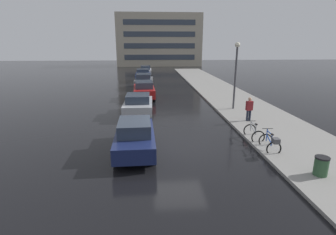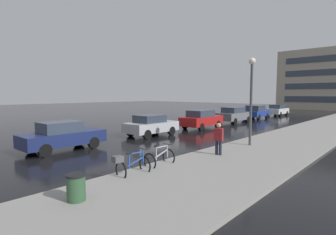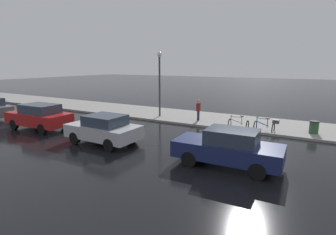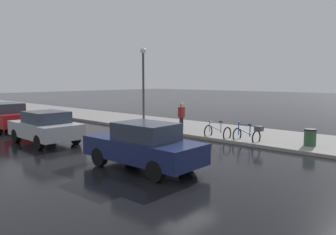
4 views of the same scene
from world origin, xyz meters
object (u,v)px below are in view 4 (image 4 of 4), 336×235
Objects in this scene: car_navy at (143,146)px; car_red at (4,116)px; pedestrian at (181,115)px; streetlamp at (143,76)px; bicycle_nearest at (249,134)px; bicycle_second at (217,132)px; trash_bin at (310,139)px; car_silver at (45,127)px.

car_red is (0.23, 12.36, 0.04)m from car_navy.
streetlamp is (0.05, 3.23, 2.27)m from pedestrian.
bicycle_nearest is 0.32× the size of car_navy.
car_navy is at bearing -148.65° from pedestrian.
car_navy is at bearing -91.05° from car_red.
bicycle_second is at bearing -62.33° from car_red.
car_red reaches higher than trash_bin.
car_navy is 1.11× the size of car_silver.
streetlamp reaches higher than trash_bin.
trash_bin is at bearing -72.71° from bicycle_nearest.
streetlamp reaches higher than car_navy.
bicycle_nearest reaches higher than bicycle_second.
streetlamp is (7.11, 0.90, 2.43)m from car_silver.
pedestrian reaches higher than car_red.
pedestrian reaches higher than car_navy.
car_silver is (-6.33, 7.09, 0.29)m from bicycle_nearest.
car_red is at bearing 115.03° from bicycle_nearest.
car_navy is 4.99× the size of trash_bin.
pedestrian is 3.95m from streetlamp.
car_silver is 5.79m from car_red.
bicycle_second is (-0.14, 1.68, -0.09)m from bicycle_nearest.
bicycle_nearest is at bearing -64.97° from car_red.
bicycle_second is 6.22m from car_navy.
car_red is at bearing 144.31° from streetlamp.
bicycle_second is 3.25m from pedestrian.
car_silver is 0.78× the size of streetlamp.
bicycle_second is at bearing -105.84° from pedestrian.
pedestrian is 1.90× the size of trash_bin.
car_red reaches higher than bicycle_second.
trash_bin is (0.03, -7.22, -0.49)m from pedestrian.
car_silver is (-6.19, 5.41, 0.38)m from bicycle_second.
trash_bin is at bearing -53.39° from car_silver.
streetlamp is at bearing 89.17° from pedestrian.
streetlamp is at bearing 46.83° from car_navy.
pedestrian is (0.88, 3.08, 0.54)m from bicycle_second.
car_silver is at bearing 126.61° from trash_bin.
car_navy is (-6.24, 0.51, 0.30)m from bicycle_nearest.
streetlamp is (0.92, 6.32, 2.81)m from bicycle_second.
bicycle_nearest reaches higher than trash_bin.
trash_bin is (7.10, -9.55, -0.34)m from car_silver.
streetlamp reaches higher than bicycle_second.
streetlamp is (0.78, 7.99, 2.72)m from bicycle_nearest.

